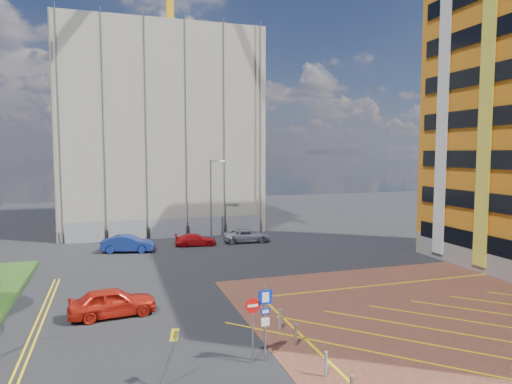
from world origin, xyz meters
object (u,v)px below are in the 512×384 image
sign_cluster (261,316)px  warning_sign (171,350)px  car_blue_back (128,244)px  car_red_left (112,302)px  lamp_back (212,196)px  car_red_back (195,240)px  car_silver_back (247,236)px

sign_cluster → warning_sign: (-3.80, -0.95, -0.52)m
car_blue_back → car_red_left: bearing=-172.1°
lamp_back → sign_cluster: lamp_back is taller
lamp_back → warning_sign: 29.12m
car_blue_back → car_red_back: car_blue_back is taller
lamp_back → car_silver_back: 5.30m
sign_cluster → warning_sign: bearing=-166.0°
warning_sign → car_red_back: 25.95m
lamp_back → car_red_left: size_ratio=1.77×
sign_cluster → car_red_back: (1.64, 24.40, -1.40)m
car_red_left → car_blue_back: (1.35, 15.99, -0.02)m
lamp_back → car_red_left: bearing=-116.2°
warning_sign → lamp_back: bearing=74.8°
sign_cluster → car_silver_back: (6.70, 24.64, -1.32)m
lamp_back → car_red_back: lamp_back is taller
car_red_back → sign_cluster: bearing=-178.0°
sign_cluster → car_red_back: sign_cluster is taller
car_red_left → car_silver_back: 21.25m
warning_sign → car_red_left: bearing=103.6°
lamp_back → sign_cluster: (-3.78, -27.02, -2.41)m
car_red_left → car_silver_back: car_red_left is taller
lamp_back → car_blue_back: (-8.27, -3.54, -3.62)m
car_silver_back → car_red_back: bearing=97.7°
car_red_left → warning_sign: bearing=-173.1°
car_silver_back → car_blue_back: bearing=101.0°
warning_sign → car_silver_back: warning_sign is taller
sign_cluster → car_red_back: size_ratio=0.84×
warning_sign → car_blue_back: size_ratio=0.50×
car_silver_back → warning_sign: bearing=162.7°
lamp_back → car_blue_back: 9.69m
sign_cluster → lamp_back: bearing=82.0°
lamp_back → car_silver_back: lamp_back is taller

